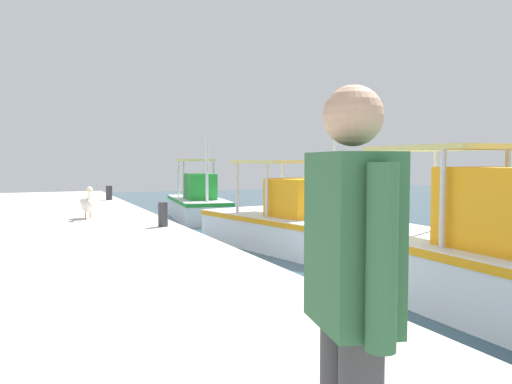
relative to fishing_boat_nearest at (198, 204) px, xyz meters
name	(u,v)px	position (x,y,z in m)	size (l,w,h in m)	color
fishing_boat_nearest	(198,204)	(0.00, 0.00, 0.00)	(4.92, 2.22, 3.04)	white
fishing_boat_second	(287,223)	(6.99, 0.25, 0.01)	(5.31, 3.21, 2.83)	white
fishing_boat_third	(466,260)	(13.06, 0.28, 0.11)	(5.82, 1.87, 3.35)	white
pelican	(88,203)	(5.28, -4.52, 0.58)	(0.96, 0.40, 0.82)	tan
fisherman_standing	(351,300)	(17.54, -4.80, 1.13)	(0.59, 0.32, 1.74)	#3F3F42
mooring_bollard_nearest	(109,193)	(-0.88, -3.17, 0.44)	(0.23, 0.23, 0.53)	#333338
mooring_bollard_second	(163,214)	(7.67, -3.17, 0.45)	(0.22, 0.22, 0.54)	#333338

